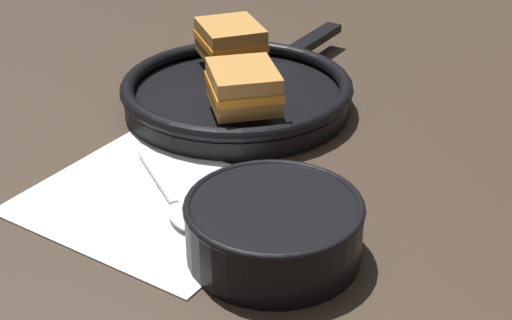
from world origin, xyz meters
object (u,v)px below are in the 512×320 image
object	(u,v)px
soup_bowl	(274,225)
skillet	(238,93)
sandwich_near_left	(230,41)
spoon	(176,205)
sandwich_near_right	(243,87)

from	to	relation	value
soup_bowl	skillet	xyz separation A→B (m)	(-0.24, 0.21, -0.01)
skillet	soup_bowl	bearing A→B (deg)	-41.26
sandwich_near_left	spoon	bearing A→B (deg)	-56.64
spoon	sandwich_near_right	bearing A→B (deg)	134.68
soup_bowl	skillet	size ratio (longest dim) A/B	0.40
soup_bowl	spoon	bearing A→B (deg)	-175.90
soup_bowl	sandwich_near_left	world-z (taller)	sandwich_near_left
soup_bowl	spoon	xyz separation A→B (m)	(-0.12, -0.01, -0.03)
spoon	sandwich_near_right	size ratio (longest dim) A/B	1.39
spoon	sandwich_near_left	size ratio (longest dim) A/B	1.41
spoon	soup_bowl	bearing A→B (deg)	28.72
soup_bowl	sandwich_near_right	xyz separation A→B (m)	(-0.18, 0.16, 0.03)
sandwich_near_left	sandwich_near_right	bearing A→B (deg)	-41.04
spoon	sandwich_near_left	world-z (taller)	sandwich_near_left
soup_bowl	sandwich_near_right	world-z (taller)	sandwich_near_right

